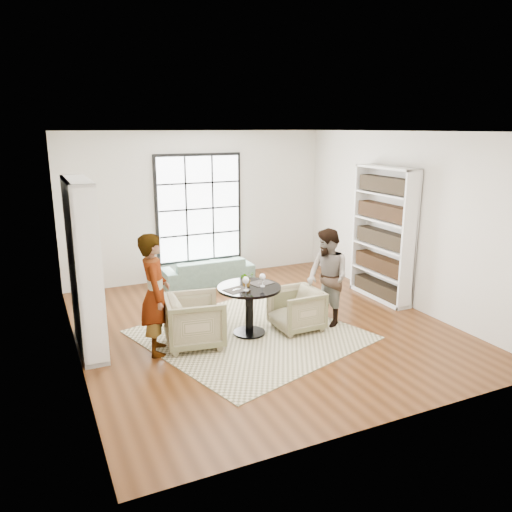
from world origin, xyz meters
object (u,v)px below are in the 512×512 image
armchair_right (296,309)px  person_left (155,294)px  sofa (207,271)px  flower_centerpiece (247,279)px  armchair_left (195,321)px  wine_glass_right (263,277)px  person_right (327,278)px  wine_glass_left (246,281)px  pedestal_table (249,300)px

armchair_right → person_left: person_left is taller
sofa → person_left: 3.24m
person_left → flower_centerpiece: 1.40m
armchair_left → wine_glass_right: size_ratio=4.08×
sofa → flower_centerpiece: size_ratio=7.92×
person_right → wine_glass_left: 1.42m
person_left → wine_glass_right: size_ratio=8.50×
armchair_left → person_right: (2.16, -0.10, 0.40)m
wine_glass_right → person_right: bearing=-2.7°
person_right → wine_glass_right: bearing=-94.8°
armchair_right → wine_glass_right: 0.80m
person_right → armchair_right: bearing=-92.1°
sofa → person_left: size_ratio=1.06×
armchair_left → person_left: bearing=98.9°
armchair_right → flower_centerpiece: 0.95m
pedestal_table → wine_glass_right: bearing=-23.0°
wine_glass_left → person_left: bearing=174.6°
flower_centerpiece → person_right: bearing=-7.4°
pedestal_table → armchair_left: (-0.87, -0.03, -0.18)m
wine_glass_right → flower_centerpiece: (-0.21, 0.12, -0.03)m
armchair_left → wine_glass_right: bearing=-83.8°
armchair_right → person_right: bearing=88.9°
armchair_right → person_left: 2.22m
wine_glass_right → person_left: bearing=178.3°
pedestal_table → wine_glass_right: size_ratio=4.76×
sofa → armchair_left: (-1.14, -2.70, 0.11)m
armchair_right → person_left: bearing=-93.8°
armchair_left → armchair_right: 1.61m
armchair_right → person_left: size_ratio=0.42×
wine_glass_right → flower_centerpiece: flower_centerpiece is taller
armchair_right → wine_glass_left: wine_glass_left is taller
sofa → person_right: (1.02, -2.80, 0.51)m
wine_glass_left → flower_centerpiece: (0.10, 0.19, -0.04)m
sofa → armchair_left: armchair_left is taller
armchair_right → flower_centerpiece: (-0.76, 0.17, 0.55)m
person_left → armchair_left: bearing=-78.0°
sofa → armchair_right: size_ratio=2.52×
pedestal_table → person_right: (1.29, -0.13, 0.22)m
sofa → wine_glass_right: wine_glass_right is taller
armchair_left → flower_centerpiece: (0.85, 0.07, 0.50)m
armchair_left → sofa: bearing=-14.0°
sofa → person_right: person_right is taller
pedestal_table → armchair_left: pedestal_table is taller
pedestal_table → armchair_right: bearing=-10.0°
pedestal_table → person_left: person_left is taller
pedestal_table → armchair_left: 0.89m
armchair_right → flower_centerpiece: bearing=-103.8°
wine_glass_left → flower_centerpiece: 0.22m
flower_centerpiece → wine_glass_left: bearing=-116.6°
armchair_left → person_right: size_ratio=0.53×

